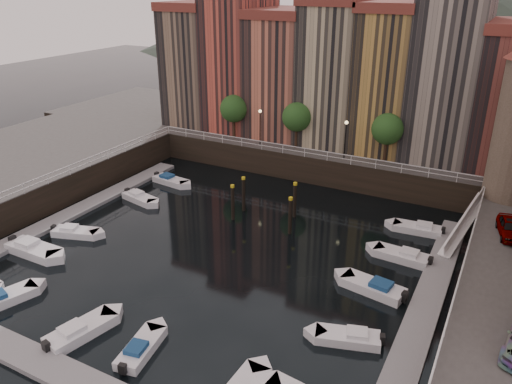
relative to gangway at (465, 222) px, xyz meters
The scene contains 24 objects.
ground 19.90m from the gangway, 149.68° to the right, with size 200.00×200.00×0.00m, color black.
quay_far 23.42m from the gangway, 136.90° to the left, with size 80.00×20.00×3.00m, color black.
dock_left 35.11m from the gangway, 161.72° to the right, with size 2.00×28.00×0.35m, color gray.
dock_right 11.17m from the gangway, 94.68° to the right, with size 2.00×28.00×0.35m, color gray.
dock_near 32.01m from the gangway, 122.35° to the right, with size 30.00×2.00×0.35m, color gray.
mountains 101.35m from the gangway, 98.75° to the left, with size 145.00×100.00×18.00m.
far_terrace 21.31m from the gangway, 135.61° to the left, with size 48.70×10.30×17.50m.
promenade_trees 20.71m from the gangway, 156.02° to the left, with size 21.20×3.20×5.20m.
street_lamps 19.88m from the gangway, 158.31° to the left, with size 10.36×0.36×4.18m.
railings 17.95m from the gangway, 163.35° to the right, with size 36.08×34.04×0.52m.
gangway is the anchor object (origin of this frame).
mooring_pilings 17.18m from the gangway, 166.23° to the right, with size 6.22×3.59×3.78m.
boat_left_1 35.64m from the gangway, 148.82° to the right, with size 5.16×1.89×1.18m.
boat_left_2 33.28m from the gangway, 153.99° to the right, with size 4.29×2.67×0.96m.
boat_left_3 30.42m from the gangway, 168.18° to the right, with size 4.38×2.36×0.98m.
boat_left_4 29.88m from the gangway, behind, with size 4.50×2.08×1.01m.
boat_right_1 17.28m from the gangway, 104.83° to the right, with size 4.30×2.61×0.96m.
boat_right_2 11.72m from the gangway, 112.99° to the right, with size 4.92×2.49×1.10m.
boat_right_3 6.67m from the gangway, 125.41° to the right, with size 4.61×1.94×1.05m.
boat_right_4 3.95m from the gangway, behind, with size 4.44×1.92×1.01m.
boat_near_0 35.95m from the gangway, 138.05° to the right, with size 2.83×4.57×1.03m.
boat_near_1 30.95m from the gangway, 128.99° to the right, with size 2.64×4.86×1.09m.
boat_near_2 27.95m from the gangway, 122.74° to the right, with size 2.18×4.26×0.95m.
car_a 5.09m from the gangway, 46.58° to the right, with size 1.59×3.94×1.34m, color gray.
Camera 1 is at (19.19, -31.04, 20.68)m, focal length 35.00 mm.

